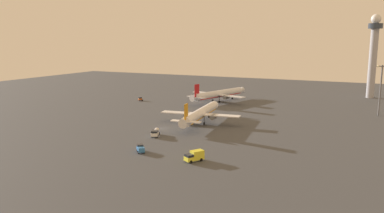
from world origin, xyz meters
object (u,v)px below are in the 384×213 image
at_px(apron_light_east, 381,87).
at_px(airplane_terminal_side, 218,94).
at_px(catering_truck, 195,156).
at_px(pushback_tug, 140,99).
at_px(airplane_mid_apron, 200,114).
at_px(fuel_truck, 155,132).
at_px(control_tower, 374,51).
at_px(cargo_loader, 141,148).

bearing_deg(apron_light_east, airplane_terminal_side, 176.68).
height_order(airplane_terminal_side, catering_truck, airplane_terminal_side).
relative_size(pushback_tug, apron_light_east, 0.15).
bearing_deg(airplane_mid_apron, fuel_truck, -109.78).
distance_m(control_tower, airplane_terminal_side, 96.17).
bearing_deg(airplane_terminal_side, pushback_tug, -141.97).
relative_size(cargo_loader, apron_light_east, 0.19).
distance_m(control_tower, apron_light_east, 60.00).
height_order(pushback_tug, fuel_truck, fuel_truck).
distance_m(airplane_terminal_side, apron_light_east, 81.33).
bearing_deg(airplane_mid_apron, catering_truck, -74.23).
bearing_deg(pushback_tug, control_tower, -19.78).
height_order(catering_truck, cargo_loader, catering_truck).
bearing_deg(cargo_loader, catering_truck, -44.49).
relative_size(control_tower, cargo_loader, 11.18).
xyz_separation_m(fuel_truck, catering_truck, (25.03, -19.92, 0.21)).
xyz_separation_m(pushback_tug, cargo_loader, (55.53, -84.64, 0.11)).
bearing_deg(pushback_tug, airplane_mid_apron, -85.55).
bearing_deg(cargo_loader, airplane_terminal_side, 55.74).
relative_size(airplane_mid_apron, fuel_truck, 6.51).
bearing_deg(fuel_truck, control_tower, -138.23).
xyz_separation_m(control_tower, fuel_truck, (-68.75, -134.53, -26.55)).
relative_size(fuel_truck, apron_light_east, 0.29).
distance_m(catering_truck, apron_light_east, 108.32).
distance_m(catering_truck, cargo_loader, 18.87).
bearing_deg(pushback_tug, cargo_loader, -106.82).
relative_size(pushback_tug, fuel_truck, 0.53).
distance_m(airplane_mid_apron, apron_light_east, 84.32).
bearing_deg(apron_light_east, cargo_loader, -124.94).
relative_size(airplane_mid_apron, apron_light_east, 1.87).
bearing_deg(apron_light_east, pushback_tug, -174.87).
distance_m(airplane_mid_apron, pushback_tug, 68.10).
xyz_separation_m(airplane_mid_apron, pushback_tug, (-55.41, 39.47, -3.12)).
bearing_deg(control_tower, pushback_tug, -149.69).
height_order(fuel_truck, apron_light_east, apron_light_east).
bearing_deg(cargo_loader, control_tower, 25.71).
height_order(airplane_terminal_side, fuel_truck, airplane_terminal_side).
height_order(pushback_tug, catering_truck, catering_truck).
relative_size(airplane_terminal_side, fuel_truck, 6.55).
distance_m(airplane_terminal_side, fuel_truck, 81.57).
bearing_deg(airplane_mid_apron, pushback_tug, 137.89).
bearing_deg(pushback_tug, catering_truck, -99.04).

